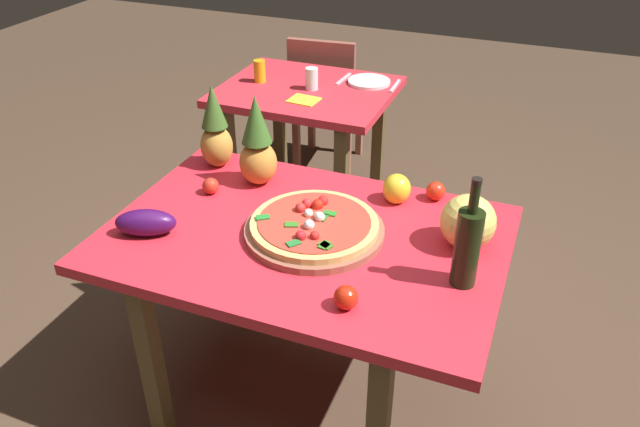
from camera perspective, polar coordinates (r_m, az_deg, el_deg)
ground_plane at (r=2.58m, az=-1.17°, el=-15.86°), size 10.00×10.00×0.00m
display_table at (r=2.14m, az=-1.36°, el=-3.81°), size 1.30×0.88×0.75m
background_table at (r=3.33m, az=-1.19°, el=9.12°), size 0.86×0.71×0.75m
dining_chair at (r=3.93m, az=0.52°, el=10.56°), size 0.44×0.44×0.85m
pizza_board at (r=2.08m, az=-0.51°, el=-1.55°), size 0.46×0.46×0.02m
pizza at (r=2.07m, az=-0.53°, el=-0.89°), size 0.42×0.42×0.05m
wine_bottle at (r=1.85m, az=13.11°, el=-2.84°), size 0.08×0.08×0.35m
pineapple_left at (r=2.33m, az=-5.67°, el=6.11°), size 0.14×0.14×0.34m
pineapple_right at (r=2.48m, az=-9.41°, el=7.37°), size 0.13×0.13×0.33m
melon at (r=2.04m, az=13.17°, el=-0.73°), size 0.18×0.18×0.18m
bell_pepper at (r=2.26m, az=6.91°, el=2.22°), size 0.10×0.10×0.11m
eggplant at (r=2.14m, az=-15.40°, el=-0.80°), size 0.22×0.16×0.09m
tomato_near_board at (r=1.77m, az=2.35°, el=-7.56°), size 0.07×0.07×0.07m
tomato_at_corner at (r=2.33m, az=-9.81°, el=2.47°), size 0.06×0.06×0.06m
tomato_beside_pepper at (r=2.30m, az=10.36°, el=2.01°), size 0.07×0.07×0.07m
drinking_glass_juice at (r=3.36m, az=-5.45°, el=12.63°), size 0.06×0.06×0.11m
drinking_glass_water at (r=3.25m, az=-0.75°, el=12.04°), size 0.06×0.06×0.11m
dinner_plate at (r=3.36m, az=4.43°, el=11.75°), size 0.22×0.22×0.02m
fork_utensil at (r=3.40m, az=2.13°, el=12.01°), size 0.03×0.18×0.01m
knife_utensil at (r=3.32m, az=6.77°, el=11.33°), size 0.02×0.18×0.01m
napkin_folded at (r=3.12m, az=-1.47°, el=10.17°), size 0.15×0.13×0.01m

